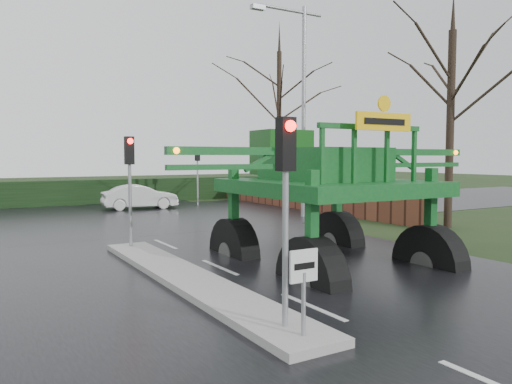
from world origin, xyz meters
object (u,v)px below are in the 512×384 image
white_sedan (140,209)px  crop_sprayer (306,171)px  traffic_signal_far (197,162)px  keep_left_sign (304,278)px  street_light_right (299,92)px  traffic_signal_near (286,177)px  traffic_signal_mid (130,167)px

white_sedan → crop_sprayer: bearing=179.9°
traffic_signal_far → white_sedan: size_ratio=0.86×
keep_left_sign → crop_sprayer: (2.44, 3.29, 1.53)m
keep_left_sign → white_sedan: size_ratio=0.33×
traffic_signal_far → white_sedan: traffic_signal_far is taller
street_light_right → traffic_signal_far: bearing=101.9°
traffic_signal_near → crop_sprayer: (2.44, 2.79, -0.00)m
traffic_signal_far → traffic_signal_near: bearing=69.6°
keep_left_sign → crop_sprayer: bearing=53.4°
keep_left_sign → street_light_right: (9.49, 13.50, 4.93)m
traffic_signal_mid → street_light_right: (9.49, 4.51, 3.40)m
traffic_signal_near → traffic_signal_mid: 8.50m
traffic_signal_near → traffic_signal_mid: size_ratio=1.00×
traffic_signal_mid → crop_sprayer: crop_sprayer is taller
traffic_signal_mid → street_light_right: street_light_right is taller
traffic_signal_far → street_light_right: size_ratio=0.35×
keep_left_sign → traffic_signal_far: (7.80, 21.51, 1.53)m
traffic_signal_near → street_light_right: street_light_right is taller
street_light_right → white_sedan: 11.07m
traffic_signal_mid → street_light_right: 11.05m
white_sedan → street_light_right: bearing=-139.5°
crop_sprayer → street_light_right: bearing=56.2°
crop_sprayer → keep_left_sign: bearing=-125.8°
traffic_signal_far → keep_left_sign: bearing=70.1°
traffic_signal_far → traffic_signal_mid: bearing=58.1°
traffic_signal_mid → white_sedan: (4.11, 12.11, -2.59)m
traffic_signal_near → white_sedan: size_ratio=0.86×
traffic_signal_near → street_light_right: bearing=53.9°
traffic_signal_far → crop_sprayer: (-5.36, -18.22, -0.00)m
street_light_right → white_sedan: street_light_right is taller
traffic_signal_near → traffic_signal_mid: (0.00, 8.50, 0.00)m
keep_left_sign → crop_sprayer: crop_sprayer is taller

